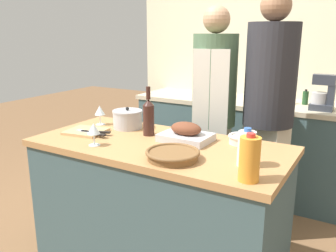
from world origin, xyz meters
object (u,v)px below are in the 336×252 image
at_px(condiment_bottle_short, 288,96).
at_px(person_cook_aproned, 214,109).
at_px(cutting_board, 86,131).
at_px(milk_jug, 247,148).
at_px(condiment_bottle_extra, 224,92).
at_px(wicker_basket, 173,154).
at_px(condiment_bottle_tall, 305,98).
at_px(mixing_bowl, 241,139).
at_px(wine_bottle_green, 149,116).
at_px(knife_chef, 92,133).
at_px(person_cook_guest, 269,107).
at_px(roasting_pan, 186,134).
at_px(knife_paring, 96,132).
at_px(stock_pot, 128,119).
at_px(juice_jug, 249,159).
at_px(stand_mixer, 323,96).
at_px(wine_glass_left, 100,111).
at_px(wine_glass_right, 94,129).

relative_size(condiment_bottle_short, person_cook_aproned, 0.09).
relative_size(cutting_board, milk_jug, 1.39).
xyz_separation_m(milk_jug, condiment_bottle_extra, (-0.75, 1.57, -0.00)).
relative_size(condiment_bottle_short, condiment_bottle_extra, 1.03).
distance_m(wicker_basket, cutting_board, 0.76).
bearing_deg(condiment_bottle_tall, mixing_bowl, -95.44).
bearing_deg(wine_bottle_green, knife_chef, -146.33).
bearing_deg(knife_chef, mixing_bowl, 20.27).
bearing_deg(condiment_bottle_extra, wine_bottle_green, -88.48).
bearing_deg(person_cook_guest, roasting_pan, -96.51).
bearing_deg(knife_paring, wine_bottle_green, 30.61).
bearing_deg(wine_bottle_green, milk_jug, -16.40).
relative_size(cutting_board, stock_pot, 1.32).
bearing_deg(person_cook_guest, juice_jug, -61.53).
xyz_separation_m(stand_mixer, condiment_bottle_short, (-0.30, 0.12, -0.05)).
bearing_deg(condiment_bottle_tall, knife_paring, -121.47).
distance_m(cutting_board, knife_chef, 0.09).
bearing_deg(condiment_bottle_short, wicker_basket, -96.74).
height_order(juice_jug, wine_glass_left, juice_jug).
distance_m(roasting_pan, wine_glass_right, 0.55).
bearing_deg(wicker_basket, stand_mixer, 72.35).
height_order(wine_glass_right, knife_chef, wine_glass_right).
distance_m(knife_paring, condiment_bottle_short, 1.77).
relative_size(cutting_board, knife_paring, 1.37).
height_order(cutting_board, person_cook_aproned, person_cook_aproned).
relative_size(roasting_pan, stock_pot, 1.49).
distance_m(wine_glass_left, condiment_bottle_extra, 1.38).
relative_size(knife_paring, person_cook_guest, 0.11).
bearing_deg(condiment_bottle_tall, condiment_bottle_short, -158.42).
bearing_deg(cutting_board, mixing_bowl, 16.69).
bearing_deg(cutting_board, roasting_pan, 14.78).
relative_size(wine_bottle_green, person_cook_guest, 0.18).
bearing_deg(milk_jug, stand_mixer, 84.33).
distance_m(person_cook_aproned, person_cook_guest, 0.41).
height_order(juice_jug, person_cook_guest, person_cook_guest).
bearing_deg(cutting_board, wicker_basket, -11.39).
xyz_separation_m(stock_pot, condiment_bottle_short, (0.78, 1.31, 0.03)).
height_order(knife_chef, person_cook_aproned, person_cook_aproned).
distance_m(wine_glass_left, condiment_bottle_short, 1.67).
bearing_deg(person_cook_aproned, roasting_pan, -94.49).
xyz_separation_m(condiment_bottle_short, person_cook_guest, (0.02, -0.69, 0.03)).
distance_m(mixing_bowl, wine_glass_left, 1.02).
height_order(stock_pot, stand_mixer, stand_mixer).
height_order(juice_jug, knife_chef, juice_jug).
bearing_deg(condiment_bottle_extra, condiment_bottle_short, 2.62).
relative_size(stock_pot, person_cook_guest, 0.11).
height_order(roasting_pan, wine_glass_right, wine_glass_right).
relative_size(mixing_bowl, condiment_bottle_extra, 1.04).
relative_size(cutting_board, mixing_bowl, 1.77).
height_order(juice_jug, wine_glass_right, juice_jug).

